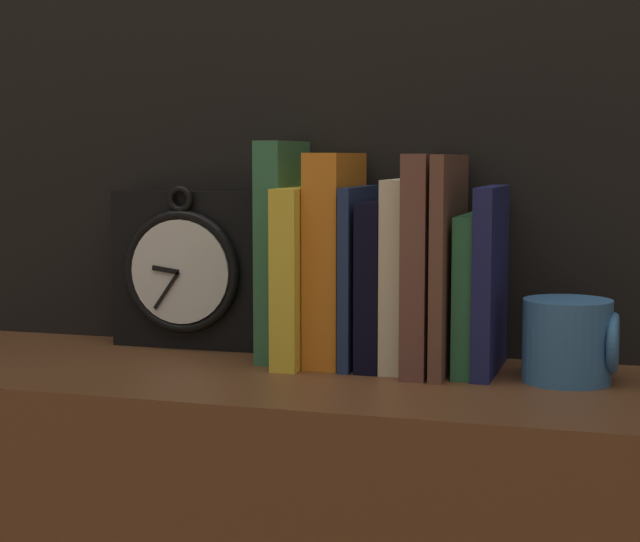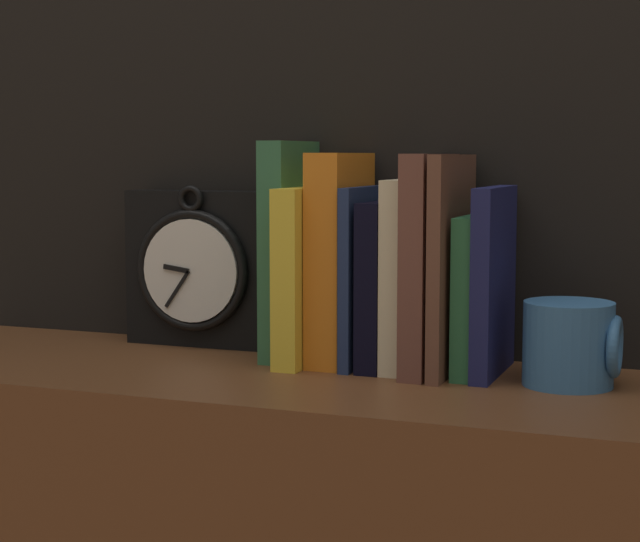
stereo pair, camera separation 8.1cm
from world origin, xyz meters
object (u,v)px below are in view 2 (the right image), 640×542
Objects in this scene: clock at (200,268)px; book_slot3_navy at (363,276)px; book_slot4_black at (384,284)px; book_slot5_cream at (407,274)px; book_slot8_green at (475,294)px; book_slot2_orange at (340,258)px; book_slot1_yellow at (308,275)px; book_slot0_green at (289,250)px; book_slot6_brown at (430,263)px; book_slot9_navy at (494,281)px; book_slot7_brown at (452,265)px; mug at (571,344)px.

book_slot3_navy is at bearing -9.97° from clock.
book_slot5_cream reaches higher than book_slot4_black.
book_slot2_orange is at bearing 178.80° from book_slot8_green.
book_slot5_cream is (0.08, -0.00, -0.01)m from book_slot2_orange.
book_slot3_navy is at bearing 179.91° from book_slot8_green.
book_slot2_orange is at bearing 15.68° from book_slot1_yellow.
book_slot1_yellow is at bearing -173.85° from book_slot3_navy.
book_slot4_black is 0.03m from book_slot5_cream.
book_slot3_navy is (0.10, -0.01, -0.03)m from book_slot0_green.
book_slot2_orange is 1.19× the size of book_slot3_navy.
book_slot6_brown is 0.07m from book_slot9_navy.
book_slot5_cream is at bearing -7.95° from clock.
book_slot2_orange is 1.01× the size of book_slot7_brown.
book_slot7_brown reaches higher than book_slot5_cream.
book_slot5_cream is at bearing 169.54° from mug.
clock is at bearing 169.48° from book_slot2_orange.
mug is (0.09, -0.03, -0.06)m from book_slot9_navy.
book_slot8_green reaches higher than mug.
book_slot0_green is at bearing 172.75° from mug.
book_slot6_brown is 1.38× the size of book_slot8_green.
mug is (0.24, -0.03, -0.06)m from book_slot3_navy.
book_slot9_navy is (0.07, 0.01, -0.02)m from book_slot6_brown.
book_slot2_orange reaches higher than book_slot7_brown.
book_slot2_orange reaches higher than clock.
book_slot1_yellow is 0.84× the size of book_slot7_brown.
book_slot7_brown is at bearing -1.27° from book_slot1_yellow.
mug is at bearing -10.46° from book_slot5_cream.
book_slot1_yellow reaches higher than book_slot8_green.
book_slot6_brown is at bearing 175.60° from book_slot7_brown.
mug is at bearing -8.84° from book_slot6_brown.
book_slot5_cream is 0.03m from book_slot6_brown.
clock is 0.28m from book_slot5_cream.
book_slot8_green is at bearing 24.43° from book_slot7_brown.
book_slot0_green is 1.24× the size of book_slot9_navy.
book_slot4_black is at bearing 171.94° from book_slot7_brown.
clock is 0.36m from book_slot8_green.
book_slot9_navy is (0.13, -0.00, 0.01)m from book_slot4_black.
mug is (0.11, -0.03, -0.04)m from book_slot8_green.
book_slot6_brown is at bearing -9.73° from book_slot4_black.
book_slot5_cream is 0.20m from mug.
book_slot9_navy is at bearing -1.86° from book_slot4_black.
mug is (0.34, -0.04, -0.08)m from book_slot0_green.
book_slot9_navy reaches higher than mug.
book_slot7_brown reaches higher than book_slot3_navy.
book_slot2_orange is 1.14× the size of book_slot5_cream.
book_slot7_brown is (0.17, -0.00, 0.02)m from book_slot1_yellow.
book_slot2_orange reaches higher than book_slot9_navy.
book_slot1_yellow reaches higher than book_slot4_black.
book_slot6_brown is (0.06, -0.01, 0.03)m from book_slot4_black.
book_slot0_green is 1.47× the size of book_slot8_green.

